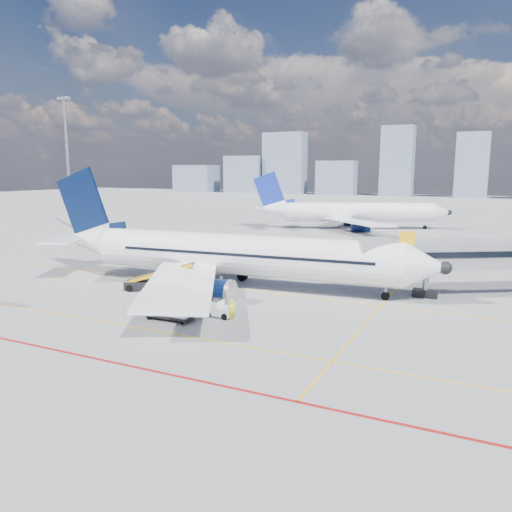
{
  "coord_description": "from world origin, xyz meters",
  "views": [
    {
      "loc": [
        22.44,
        -34.15,
        11.64
      ],
      "look_at": [
        3.36,
        5.2,
        4.0
      ],
      "focal_mm": 35.0,
      "sensor_mm": 36.0,
      "label": 1
    }
  ],
  "objects_px": {
    "second_aircraft": "(350,212)",
    "ramp_worker": "(233,310)",
    "cargo_dolly": "(170,305)",
    "main_aircraft": "(225,254)",
    "baggage_tug": "(219,308)",
    "belt_loader": "(152,283)"
  },
  "relations": [
    {
      "from": "second_aircraft",
      "to": "cargo_dolly",
      "type": "relative_size",
      "value": 9.25
    },
    {
      "from": "main_aircraft",
      "to": "second_aircraft",
      "type": "distance_m",
      "value": 53.36
    },
    {
      "from": "main_aircraft",
      "to": "baggage_tug",
      "type": "relative_size",
      "value": 19.85
    },
    {
      "from": "second_aircraft",
      "to": "ramp_worker",
      "type": "bearing_deg",
      "value": -106.19
    },
    {
      "from": "baggage_tug",
      "to": "belt_loader",
      "type": "bearing_deg",
      "value": 157.6
    },
    {
      "from": "cargo_dolly",
      "to": "main_aircraft",
      "type": "bearing_deg",
      "value": 97.61
    },
    {
      "from": "second_aircraft",
      "to": "baggage_tug",
      "type": "relative_size",
      "value": 17.45
    },
    {
      "from": "belt_loader",
      "to": "second_aircraft",
      "type": "bearing_deg",
      "value": 66.24
    },
    {
      "from": "main_aircraft",
      "to": "ramp_worker",
      "type": "bearing_deg",
      "value": -62.56
    },
    {
      "from": "baggage_tug",
      "to": "ramp_worker",
      "type": "bearing_deg",
      "value": -6.89
    },
    {
      "from": "main_aircraft",
      "to": "ramp_worker",
      "type": "distance_m",
      "value": 11.97
    },
    {
      "from": "second_aircraft",
      "to": "belt_loader",
      "type": "relative_size",
      "value": 5.34
    },
    {
      "from": "belt_loader",
      "to": "ramp_worker",
      "type": "height_order",
      "value": "belt_loader"
    },
    {
      "from": "cargo_dolly",
      "to": "ramp_worker",
      "type": "xyz_separation_m",
      "value": [
        4.42,
        2.03,
        -0.37
      ]
    },
    {
      "from": "baggage_tug",
      "to": "ramp_worker",
      "type": "xyz_separation_m",
      "value": [
        1.38,
        -0.23,
        0.13
      ]
    },
    {
      "from": "cargo_dolly",
      "to": "second_aircraft",
      "type": "bearing_deg",
      "value": 92.11
    },
    {
      "from": "second_aircraft",
      "to": "ramp_worker",
      "type": "height_order",
      "value": "second_aircraft"
    },
    {
      "from": "second_aircraft",
      "to": "ramp_worker",
      "type": "distance_m",
      "value": 63.8
    },
    {
      "from": "main_aircraft",
      "to": "cargo_dolly",
      "type": "relative_size",
      "value": 10.52
    },
    {
      "from": "second_aircraft",
      "to": "baggage_tug",
      "type": "distance_m",
      "value": 63.42
    },
    {
      "from": "cargo_dolly",
      "to": "belt_loader",
      "type": "relative_size",
      "value": 0.58
    },
    {
      "from": "main_aircraft",
      "to": "cargo_dolly",
      "type": "distance_m",
      "value": 12.26
    }
  ]
}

